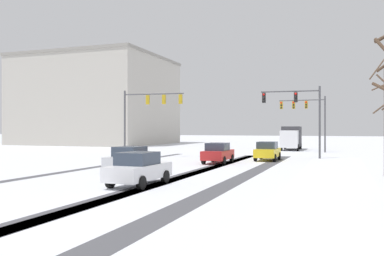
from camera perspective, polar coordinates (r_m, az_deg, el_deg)
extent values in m
cube|color=#4C4C51|center=(24.38, 7.49, -6.57)|extent=(1.11, 35.58, 0.01)
cube|color=#4C4C51|center=(28.99, -14.93, -5.53)|extent=(0.75, 35.58, 0.01)
cube|color=#4C4C51|center=(25.28, 0.22, -6.33)|extent=(0.84, 35.58, 0.01)
cube|color=#4C4C51|center=(25.35, -0.20, -6.32)|extent=(1.17, 35.58, 0.01)
cube|color=white|center=(22.19, 18.93, -7.06)|extent=(4.00, 35.58, 0.12)
cylinder|color=#47474C|center=(37.86, 17.28, 0.67)|extent=(0.18, 0.18, 6.50)
cylinder|color=#47474C|center=(38.03, 13.41, 4.97)|extent=(5.12, 0.49, 0.12)
cube|color=black|center=(37.96, 14.18, 4.15)|extent=(0.34, 0.26, 0.90)
sphere|color=red|center=(37.83, 14.18, 4.62)|extent=(0.20, 0.20, 0.20)
sphere|color=black|center=(37.80, 14.18, 4.16)|extent=(0.20, 0.20, 0.20)
sphere|color=black|center=(37.78, 14.18, 3.71)|extent=(0.20, 0.20, 0.20)
cube|color=black|center=(38.15, 9.94, 4.12)|extent=(0.34, 0.26, 0.90)
sphere|color=red|center=(38.02, 9.91, 4.59)|extent=(0.20, 0.20, 0.20)
sphere|color=black|center=(37.99, 9.91, 4.14)|extent=(0.20, 0.20, 0.20)
sphere|color=black|center=(37.97, 9.91, 3.69)|extent=(0.20, 0.20, 0.20)
cylinder|color=#47474C|center=(49.85, 17.96, 0.50)|extent=(0.18, 0.18, 6.50)
cylinder|color=#47474C|center=(50.27, 14.95, 3.74)|extent=(5.28, 0.41, 0.12)
cube|color=#B79319|center=(50.16, 15.55, 3.12)|extent=(0.33, 0.26, 0.90)
sphere|color=red|center=(50.02, 15.52, 3.48)|extent=(0.20, 0.20, 0.20)
sphere|color=black|center=(50.00, 15.52, 3.13)|extent=(0.20, 0.20, 0.20)
sphere|color=black|center=(49.99, 15.52, 2.79)|extent=(0.20, 0.20, 0.20)
cube|color=#B79319|center=(50.38, 13.91, 3.11)|extent=(0.33, 0.26, 0.90)
sphere|color=red|center=(50.24, 13.88, 3.46)|extent=(0.20, 0.20, 0.20)
sphere|color=black|center=(50.22, 13.88, 3.12)|extent=(0.20, 0.20, 0.20)
sphere|color=black|center=(50.20, 13.88, 2.78)|extent=(0.20, 0.20, 0.20)
cube|color=#B79319|center=(50.63, 12.29, 3.09)|extent=(0.33, 0.26, 0.90)
sphere|color=red|center=(50.49, 12.25, 3.44)|extent=(0.20, 0.20, 0.20)
sphere|color=black|center=(50.48, 12.25, 3.10)|extent=(0.20, 0.20, 0.20)
sphere|color=black|center=(50.46, 12.25, 2.76)|extent=(0.20, 0.20, 0.20)
cylinder|color=#47474C|center=(41.10, -9.31, 0.61)|extent=(0.18, 0.18, 6.50)
cylinder|color=#47474C|center=(40.06, -5.35, 4.71)|extent=(6.06, 0.60, 0.12)
cube|color=#B79319|center=(40.23, -6.16, 3.91)|extent=(0.34, 0.26, 0.90)
sphere|color=red|center=(40.40, -6.08, 4.32)|extent=(0.20, 0.20, 0.20)
sphere|color=black|center=(40.38, -6.08, 3.89)|extent=(0.20, 0.20, 0.20)
sphere|color=black|center=(40.36, -6.08, 3.47)|extent=(0.20, 0.20, 0.20)
cube|color=#B79319|center=(39.65, -3.91, 3.97)|extent=(0.34, 0.26, 0.90)
sphere|color=red|center=(39.82, -3.84, 4.38)|extent=(0.20, 0.20, 0.20)
sphere|color=black|center=(39.80, -3.84, 3.95)|extent=(0.20, 0.20, 0.20)
sphere|color=black|center=(39.78, -3.84, 3.52)|extent=(0.20, 0.20, 0.20)
cube|color=#B79319|center=(39.13, -1.60, 4.02)|extent=(0.34, 0.26, 0.90)
sphere|color=red|center=(39.30, -1.53, 4.44)|extent=(0.20, 0.20, 0.20)
sphere|color=black|center=(39.28, -1.53, 4.00)|extent=(0.20, 0.20, 0.20)
sphere|color=black|center=(39.26, -1.53, 3.57)|extent=(0.20, 0.20, 0.20)
cube|color=yellow|center=(36.23, 10.43, -3.38)|extent=(1.71, 4.10, 0.70)
cube|color=#2D3847|center=(36.05, 10.39, -2.36)|extent=(1.56, 1.90, 0.60)
cylinder|color=black|center=(37.64, 9.55, -3.79)|extent=(0.22, 0.64, 0.64)
cylinder|color=black|center=(37.38, 11.99, -3.81)|extent=(0.22, 0.64, 0.64)
cylinder|color=black|center=(35.15, 8.78, -4.05)|extent=(0.22, 0.64, 0.64)
cylinder|color=black|center=(34.87, 11.39, -4.08)|extent=(0.22, 0.64, 0.64)
cube|color=red|center=(32.87, 3.63, -3.72)|extent=(1.77, 4.13, 0.70)
cube|color=#2D3847|center=(32.69, 3.56, -2.60)|extent=(1.59, 1.92, 0.60)
cylinder|color=black|center=(34.34, 2.90, -4.15)|extent=(0.23, 0.64, 0.64)
cylinder|color=black|center=(33.92, 5.52, -4.20)|extent=(0.23, 0.64, 0.64)
cylinder|color=black|center=(31.91, 1.61, -4.46)|extent=(0.23, 0.64, 0.64)
cylinder|color=black|center=(31.46, 4.43, -4.52)|extent=(0.23, 0.64, 0.64)
cube|color=#B7BABF|center=(26.53, -8.46, -4.59)|extent=(1.78, 4.13, 0.70)
cube|color=#2D3847|center=(26.36, -8.62, -3.20)|extent=(1.60, 1.93, 0.60)
cylinder|color=black|center=(28.06, -8.61, -5.06)|extent=(0.23, 0.64, 0.64)
cylinder|color=black|center=(27.29, -5.65, -5.20)|extent=(0.23, 0.64, 0.64)
cylinder|color=black|center=(25.89, -11.42, -5.48)|extent=(0.23, 0.64, 0.64)
cylinder|color=black|center=(25.06, -8.30, -5.66)|extent=(0.23, 0.64, 0.64)
cube|color=silver|center=(20.24, -7.36, -6.00)|extent=(1.78, 4.13, 0.70)
cube|color=#2D3847|center=(20.05, -7.57, -4.20)|extent=(1.60, 1.93, 0.60)
cylinder|color=black|center=(21.77, -7.63, -6.51)|extent=(0.23, 0.64, 0.64)
cylinder|color=black|center=(21.04, -3.75, -6.74)|extent=(0.23, 0.64, 0.64)
cylinder|color=black|center=(19.60, -11.25, -7.23)|extent=(0.23, 0.64, 0.64)
cylinder|color=black|center=(18.78, -7.05, -7.54)|extent=(0.23, 0.64, 0.64)
cube|color=silver|center=(51.83, 13.33, -1.49)|extent=(2.16, 2.26, 2.10)
cube|color=#333338|center=(55.51, 13.66, -1.14)|extent=(2.35, 5.26, 2.60)
cylinder|color=black|center=(52.23, 14.48, -2.63)|extent=(0.30, 0.85, 0.84)
cylinder|color=black|center=(52.40, 12.27, -2.63)|extent=(0.30, 0.85, 0.84)
cylinder|color=black|center=(56.90, 14.80, -2.42)|extent=(0.30, 0.85, 0.84)
cylinder|color=black|center=(57.07, 12.77, -2.42)|extent=(0.30, 0.85, 0.84)
cylinder|color=brown|center=(26.60, 24.48, 2.42)|extent=(0.75, 0.82, 0.59)
cylinder|color=brown|center=(26.90, 24.28, 7.46)|extent=(0.96, 1.00, 1.32)
cylinder|color=brown|center=(27.06, 25.04, 5.42)|extent=(1.37, 0.23, 0.67)
cube|color=#B2ADA3|center=(75.90, -12.93, 3.45)|extent=(23.61, 20.71, 14.81)
cube|color=gray|center=(76.75, -12.93, 9.16)|extent=(23.91, 21.01, 0.50)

